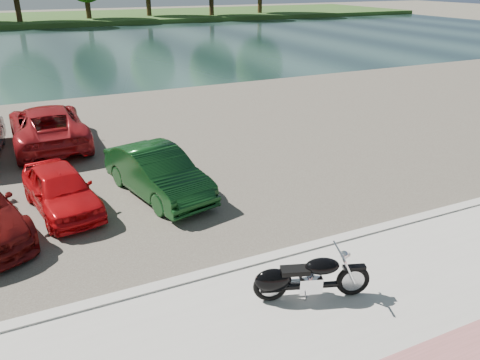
% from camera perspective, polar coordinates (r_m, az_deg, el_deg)
% --- Properties ---
extents(ground, '(200.00, 200.00, 0.00)m').
position_cam_1_polar(ground, '(9.32, 8.04, -16.33)').
color(ground, '#595447').
rests_on(ground, ground).
extents(promenade, '(60.00, 6.00, 0.10)m').
position_cam_1_polar(promenade, '(8.69, 11.81, -19.75)').
color(promenade, '#ACA9A2').
rests_on(promenade, ground).
extents(kerb, '(60.00, 0.30, 0.14)m').
position_cam_1_polar(kerb, '(10.65, 2.21, -9.91)').
color(kerb, '#ACA9A2').
rests_on(kerb, ground).
extents(parking_lot, '(60.00, 18.00, 0.04)m').
position_cam_1_polar(parking_lot, '(18.36, -10.72, 4.28)').
color(parking_lot, '#464039').
rests_on(parking_lot, ground).
extents(river, '(120.00, 40.00, 0.00)m').
position_cam_1_polar(river, '(46.45, -20.43, 14.75)').
color(river, '#172A29').
rests_on(river, ground).
extents(far_bank, '(120.00, 24.00, 0.60)m').
position_cam_1_polar(far_bank, '(78.19, -23.08, 17.61)').
color(far_bank, '#29481A').
rests_on(far_bank, ground).
extents(motorcycle, '(2.25, 1.05, 1.05)m').
position_cam_1_polar(motorcycle, '(9.35, 7.47, -11.81)').
color(motorcycle, black).
rests_on(motorcycle, promenade).
extents(car_4, '(2.10, 3.87, 1.25)m').
position_cam_1_polar(car_4, '(13.55, -21.02, -1.05)').
color(car_4, red).
rests_on(car_4, parking_lot).
extents(car_5, '(2.42, 4.46, 1.39)m').
position_cam_1_polar(car_5, '(13.75, -10.00, 0.91)').
color(car_5, '#0E3414').
rests_on(car_5, parking_lot).
extents(car_10, '(2.67, 5.56, 1.53)m').
position_cam_1_polar(car_10, '(19.16, -22.39, 6.19)').
color(car_10, '#A31B1F').
rests_on(car_10, parking_lot).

